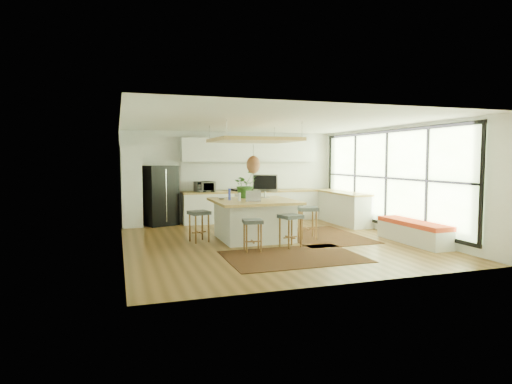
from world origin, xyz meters
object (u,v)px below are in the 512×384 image
object	(u,v)px
island	(254,220)
stool_near_right	(290,231)
stool_near_left	(253,234)
monitor	(265,187)
stool_right_front	(307,224)
fridge	(160,193)
laptop	(253,196)
stool_left_side	(199,226)
stool_right_back	(291,220)
island_plant	(245,187)
microwave	(205,185)

from	to	relation	value
island	stool_near_right	xyz separation A→B (m)	(0.46, -1.13, -0.11)
stool_near_left	monitor	xyz separation A→B (m)	(0.86, 1.70, 0.83)
monitor	island	bearing A→B (deg)	-107.12
stool_right_front	fridge	bearing A→B (deg)	134.36
island	laptop	distance (m)	0.71
stool_near_right	stool_left_side	xyz separation A→B (m)	(-1.73, 1.21, 0.00)
stool_near_left	stool_left_side	size ratio (longest dim) A/B	0.93
stool_right_back	stool_near_right	bearing A→B (deg)	-113.34
stool_right_back	monitor	distance (m)	1.09
stool_near_right	island_plant	size ratio (longest dim) A/B	1.06
island	stool_near_right	size ratio (longest dim) A/B	2.63
fridge	monitor	xyz separation A→B (m)	(2.30, -2.42, 0.26)
stool_right_back	monitor	world-z (taller)	monitor
fridge	stool_right_front	size ratio (longest dim) A/B	2.26
microwave	laptop	bearing A→B (deg)	-90.44
stool_near_right	laptop	bearing A→B (deg)	128.29
fridge	island	size ratio (longest dim) A/B	0.92
island	stool_near_right	distance (m)	1.22
laptop	stool_right_back	bearing A→B (deg)	52.54
stool_right_back	microwave	distance (m)	3.01
stool_right_front	stool_left_side	world-z (taller)	stool_right_front
island_plant	monitor	bearing A→B (deg)	-7.55
monitor	microwave	xyz separation A→B (m)	(-1.04, 2.34, -0.08)
fridge	island_plant	distance (m)	2.98
stool_right_front	monitor	xyz separation A→B (m)	(-0.80, 0.75, 0.83)
island	laptop	xyz separation A→B (m)	(-0.13, -0.38, 0.58)
fridge	microwave	bearing A→B (deg)	-25.45
island_plant	laptop	bearing A→B (deg)	-94.80
stool_right_back	stool_left_side	bearing A→B (deg)	-171.91
fridge	laptop	xyz separation A→B (m)	(1.73, -3.24, 0.12)
stool_near_left	stool_right_back	xyz separation A→B (m)	(1.56, 1.69, 0.00)
fridge	island	bearing A→B (deg)	-78.54
stool_near_left	stool_left_side	xyz separation A→B (m)	(-0.85, 1.35, 0.00)
fridge	stool_near_left	world-z (taller)	fridge
stool_right_front	island_plant	size ratio (longest dim) A/B	1.13
stool_left_side	stool_right_front	bearing A→B (deg)	-9.05
stool_left_side	microwave	bearing A→B (deg)	76.03
stool_right_front	microwave	world-z (taller)	microwave
stool_right_front	microwave	xyz separation A→B (m)	(-1.85, 3.09, 0.76)
fridge	microwave	xyz separation A→B (m)	(1.25, -0.08, 0.19)
fridge	stool_right_front	distance (m)	4.47
stool_right_front	stool_left_side	xyz separation A→B (m)	(-2.51, 0.40, 0.00)
island	stool_left_side	world-z (taller)	island
island	laptop	world-z (taller)	laptop
laptop	island_plant	world-z (taller)	island_plant
laptop	microwave	xyz separation A→B (m)	(-0.48, 3.15, 0.06)
stool_near_left	laptop	size ratio (longest dim) A/B	1.81
microwave	island_plant	xyz separation A→B (m)	(0.55, -2.27, 0.08)
stool_near_left	stool_left_side	distance (m)	1.59
stool_right_front	island_plant	world-z (taller)	island_plant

